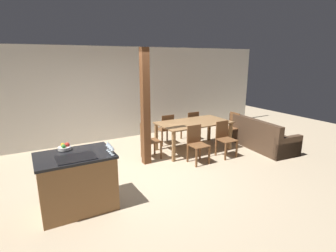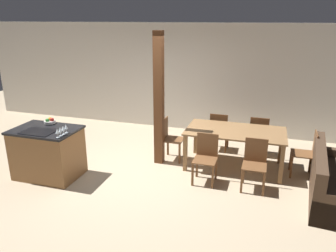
{
  "view_description": "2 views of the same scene",
  "coord_description": "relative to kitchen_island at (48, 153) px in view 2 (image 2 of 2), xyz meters",
  "views": [
    {
      "loc": [
        -2.07,
        -4.58,
        2.37
      ],
      "look_at": [
        0.6,
        0.2,
        0.95
      ],
      "focal_mm": 28.0,
      "sensor_mm": 36.0,
      "label": 1
    },
    {
      "loc": [
        2.27,
        -5.16,
        2.82
      ],
      "look_at": [
        0.6,
        0.2,
        0.95
      ],
      "focal_mm": 35.0,
      "sensor_mm": 36.0,
      "label": 2
    }
  ],
  "objects": [
    {
      "name": "wine_glass_near",
      "position": [
        0.51,
        -0.34,
        0.58
      ],
      "size": [
        0.07,
        0.07,
        0.15
      ],
      "color": "silver",
      "rests_on": "kitchen_island"
    },
    {
      "name": "dining_chair_near_left",
      "position": [
        2.8,
        0.66,
        -0.0
      ],
      "size": [
        0.4,
        0.4,
        0.87
      ],
      "color": "brown",
      "rests_on": "ground_plane"
    },
    {
      "name": "ground_plane",
      "position": [
        1.48,
        0.53,
        -0.46
      ],
      "size": [
        16.0,
        16.0,
        0.0
      ],
      "primitive_type": "plane",
      "color": "tan"
    },
    {
      "name": "dining_chair_far_left",
      "position": [
        2.8,
        2.15,
        -0.0
      ],
      "size": [
        0.4,
        0.4,
        0.87
      ],
      "rotation": [
        0.0,
        0.0,
        3.14
      ],
      "color": "brown",
      "rests_on": "ground_plane"
    },
    {
      "name": "dining_chair_head_end",
      "position": [
        1.92,
        1.41,
        -0.0
      ],
      "size": [
        0.4,
        0.4,
        0.87
      ],
      "rotation": [
        0.0,
        0.0,
        1.57
      ],
      "color": "brown",
      "rests_on": "ground_plane"
    },
    {
      "name": "dining_table",
      "position": [
        3.23,
        1.41,
        0.21
      ],
      "size": [
        1.87,
        1.03,
        0.76
      ],
      "color": "olive",
      "rests_on": "ground_plane"
    },
    {
      "name": "timber_post",
      "position": [
        1.76,
        1.18,
        0.83
      ],
      "size": [
        0.17,
        0.17,
        2.6
      ],
      "color": "brown",
      "rests_on": "ground_plane"
    },
    {
      "name": "wine_glass_middle",
      "position": [
        0.51,
        -0.26,
        0.58
      ],
      "size": [
        0.07,
        0.07,
        0.15
      ],
      "color": "silver",
      "rests_on": "kitchen_island"
    },
    {
      "name": "couch",
      "position": [
        4.92,
        0.66,
        -0.19
      ],
      "size": [
        0.98,
        1.97,
        0.82
      ],
      "rotation": [
        0.0,
        0.0,
        1.47
      ],
      "color": "#473323",
      "rests_on": "ground_plane"
    },
    {
      "name": "wine_glass_far",
      "position": [
        0.51,
        -0.17,
        0.58
      ],
      "size": [
        0.07,
        0.07,
        0.15
      ],
      "color": "silver",
      "rests_on": "kitchen_island"
    },
    {
      "name": "kitchen_island",
      "position": [
        0.0,
        0.0,
        0.0
      ],
      "size": [
        1.16,
        0.82,
        0.93
      ],
      "color": "olive",
      "rests_on": "ground_plane"
    },
    {
      "name": "dining_chair_far_right",
      "position": [
        3.65,
        2.15,
        -0.0
      ],
      "size": [
        0.4,
        0.4,
        0.87
      ],
      "rotation": [
        0.0,
        0.0,
        3.14
      ],
      "color": "brown",
      "rests_on": "ground_plane"
    },
    {
      "name": "wine_glass_end",
      "position": [
        0.51,
        -0.09,
        0.58
      ],
      "size": [
        0.07,
        0.07,
        0.15
      ],
      "color": "silver",
      "rests_on": "kitchen_island"
    },
    {
      "name": "dining_chair_foot_end",
      "position": [
        4.53,
        1.41,
        -0.0
      ],
      "size": [
        0.4,
        0.4,
        0.87
      ],
      "rotation": [
        0.0,
        0.0,
        -1.57
      ],
      "color": "brown",
      "rests_on": "ground_plane"
    },
    {
      "name": "fruit_bowl",
      "position": [
        -0.1,
        0.28,
        0.51
      ],
      "size": [
        0.21,
        0.21,
        0.11
      ],
      "color": "silver",
      "rests_on": "kitchen_island"
    },
    {
      "name": "dining_chair_near_right",
      "position": [
        3.65,
        0.66,
        -0.0
      ],
      "size": [
        0.4,
        0.4,
        0.87
      ],
      "color": "brown",
      "rests_on": "ground_plane"
    },
    {
      "name": "wall_back",
      "position": [
        1.48,
        3.42,
        0.89
      ],
      "size": [
        11.2,
        0.08,
        2.7
      ],
      "color": "silver",
      "rests_on": "ground_plane"
    }
  ]
}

